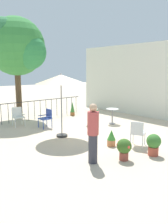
% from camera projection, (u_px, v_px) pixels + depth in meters
% --- Properties ---
extents(ground_plane, '(60.00, 60.00, 0.00)m').
position_uv_depth(ground_plane, '(85.00, 132.00, 9.79)').
color(ground_plane, beige).
extents(villa_facade, '(10.05, 0.30, 4.10)m').
position_uv_depth(villa_facade, '(149.00, 80.00, 12.56)').
color(villa_facade, silver).
rests_on(villa_facade, ground).
extents(terrace_railing, '(0.03, 5.46, 1.01)m').
position_uv_depth(terrace_railing, '(40.00, 106.00, 12.35)').
color(terrace_railing, black).
rests_on(terrace_railing, ground).
extents(shade_tree, '(3.17, 3.02, 5.34)m').
position_uv_depth(shade_tree, '(17.00, 46.00, 11.82)').
color(shade_tree, brown).
rests_on(shade_tree, ground).
extents(patio_umbrella_0, '(1.95, 1.95, 2.51)m').
position_uv_depth(patio_umbrella_0, '(61.00, 80.00, 8.65)').
color(patio_umbrella_0, '#2D2D2D').
rests_on(patio_umbrella_0, ground).
extents(cafe_table_0, '(0.64, 0.64, 0.78)m').
position_uv_depth(cafe_table_0, '(91.00, 114.00, 10.97)').
color(cafe_table_0, silver).
rests_on(cafe_table_0, ground).
extents(cafe_table_1, '(0.61, 0.61, 0.75)m').
position_uv_depth(cafe_table_1, '(112.00, 113.00, 11.13)').
color(cafe_table_1, silver).
rests_on(cafe_table_1, ground).
extents(patio_chair_0, '(0.56, 0.56, 0.89)m').
position_uv_depth(patio_chair_0, '(18.00, 115.00, 10.69)').
color(patio_chair_0, white).
rests_on(patio_chair_0, ground).
extents(patio_chair_1, '(0.52, 0.50, 0.85)m').
position_uv_depth(patio_chair_1, '(46.00, 117.00, 10.40)').
color(patio_chair_1, '#2E4699').
rests_on(patio_chair_1, ground).
extents(patio_chair_2, '(0.61, 0.63, 0.91)m').
position_uv_depth(patio_chair_2, '(138.00, 132.00, 7.78)').
color(patio_chair_2, white).
rests_on(patio_chair_2, ground).
extents(potted_plant_0, '(0.30, 0.30, 0.58)m').
position_uv_depth(potted_plant_0, '(111.00, 138.00, 7.88)').
color(potted_plant_0, '#C17547').
rests_on(potted_plant_0, ground).
extents(potted_plant_1, '(0.45, 0.44, 0.65)m').
position_uv_depth(potted_plant_1, '(124.00, 148.00, 6.63)').
color(potted_plant_1, brown).
rests_on(potted_plant_1, ground).
extents(potted_plant_2, '(0.45, 0.45, 0.68)m').
position_uv_depth(potted_plant_2, '(154.00, 144.00, 7.00)').
color(potted_plant_2, '#AE4A37').
rests_on(potted_plant_2, ground).
extents(potted_plant_3, '(0.26, 0.26, 0.82)m').
position_uv_depth(potted_plant_3, '(72.00, 109.00, 13.18)').
color(potted_plant_3, '#9E5B2E').
rests_on(potted_plant_3, ground).
extents(potted_plant_4, '(0.31, 0.32, 0.52)m').
position_uv_depth(potted_plant_4, '(96.00, 113.00, 12.31)').
color(potted_plant_4, brown).
rests_on(potted_plant_4, ground).
extents(standing_person, '(0.37, 0.37, 1.72)m').
position_uv_depth(standing_person, '(93.00, 133.00, 6.35)').
color(standing_person, '#33333D').
rests_on(standing_person, ground).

